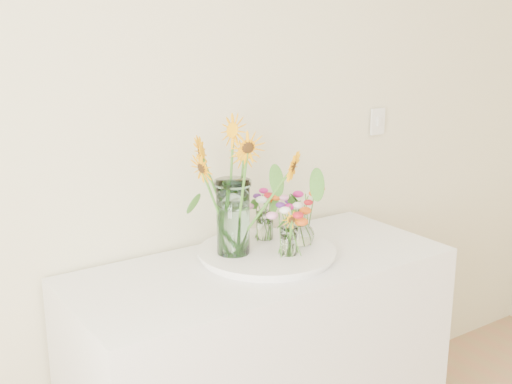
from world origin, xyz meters
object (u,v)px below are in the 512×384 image
small_vase_b (302,228)px  mason_jar (233,217)px  counter (262,374)px  small_vase_a (288,242)px  tray (267,254)px  small_vase_c (265,226)px

small_vase_b → mason_jar: bearing=166.1°
counter → mason_jar: bearing=133.8°
mason_jar → small_vase_a: size_ratio=2.63×
tray → mason_jar: size_ratio=1.74×
counter → small_vase_b: bearing=3.6°
counter → small_vase_c: small_vase_c is taller
counter → mason_jar: (-0.07, 0.08, 0.61)m
counter → mason_jar: size_ratio=5.04×
tray → small_vase_b: small_vase_b is taller
mason_jar → small_vase_b: mason_jar is taller
counter → mason_jar: mason_jar is taller
counter → tray: tray is taller
small_vase_a → counter: bearing=149.5°
tray → mason_jar: 0.20m
small_vase_c → counter: bearing=-127.9°
small_vase_b → small_vase_c: 0.15m
counter → tray: bearing=37.8°
mason_jar → counter: bearing=-46.2°
counter → small_vase_a: size_ratio=13.27×
small_vase_a → small_vase_c: (0.03, 0.19, 0.00)m
counter → small_vase_b: (0.19, 0.01, 0.54)m
tray → small_vase_a: (0.04, -0.08, 0.07)m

